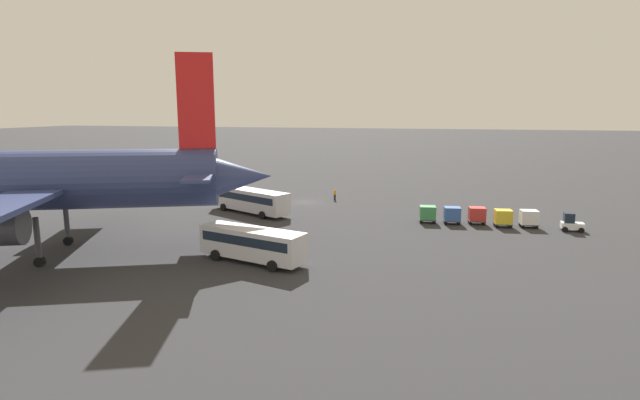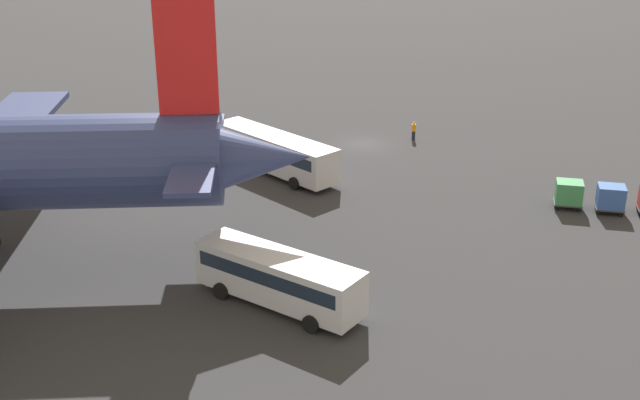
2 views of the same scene
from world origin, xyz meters
name	(u,v)px [view 2 (image 2 of 2)]	position (x,y,z in m)	size (l,w,h in m)	color
ground_plane	(363,144)	(0.00, 0.00, 0.00)	(600.00, 600.00, 0.00)	#2D2D30
shuttle_bus_near	(274,150)	(4.81, 9.62, 1.93)	(12.58, 8.21, 3.22)	silver
shuttle_bus_far	(279,276)	(-3.71, 29.91, 1.86)	(10.66, 5.40, 3.09)	silver
worker_person	(414,131)	(-4.02, -2.75, 0.87)	(0.38, 0.38, 1.74)	#1E1E2D
cargo_cart_blue	(611,197)	(-21.36, 9.51, 1.19)	(2.18, 1.91, 2.06)	#38383D
cargo_cart_green	(569,193)	(-18.45, 9.58, 1.19)	(2.18, 1.91, 2.06)	#38383D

